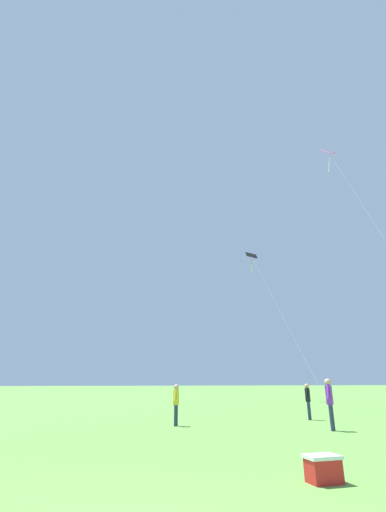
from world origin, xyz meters
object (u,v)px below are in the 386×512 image
object	(u,v)px
kite_pink_low	(333,160)
person_with_spool	(308,398)
person_in_red_shirt	(176,401)
kite_black_large	(254,262)
person_far_back	(330,399)
picnic_cooler	(323,469)

from	to	relation	value
kite_pink_low	person_with_spool	bearing A→B (deg)	-140.90
kite_pink_low	person_with_spool	size ratio (longest dim) A/B	14.99
person_in_red_shirt	kite_black_large	bearing A→B (deg)	55.21
person_far_back	kite_black_large	bearing A→B (deg)	70.10
person_in_red_shirt	person_with_spool	world-z (taller)	person_with_spool
person_far_back	picnic_cooler	world-z (taller)	person_far_back
person_far_back	picnic_cooler	size ratio (longest dim) A/B	2.98
kite_black_large	person_far_back	world-z (taller)	kite_black_large
kite_black_large	picnic_cooler	bearing A→B (deg)	-114.19
kite_black_large	kite_pink_low	distance (m)	12.89
kite_pink_low	person_in_red_shirt	distance (m)	29.22
person_in_red_shirt	person_far_back	bearing A→B (deg)	-30.99
person_with_spool	picnic_cooler	world-z (taller)	person_with_spool
person_in_red_shirt	picnic_cooler	xyz separation A→B (m)	(0.46, -9.18, -0.72)
kite_pink_low	person_far_back	distance (m)	27.62
kite_black_large	person_with_spool	xyz separation A→B (m)	(-6.39, -17.99, -13.15)
kite_pink_low	kite_black_large	bearing A→B (deg)	117.69
kite_black_large	kite_pink_low	bearing A→B (deg)	-62.31
kite_black_large	person_far_back	size ratio (longest dim) A/B	8.68
person_far_back	person_in_red_shirt	distance (m)	5.95
kite_pink_low	person_in_red_shirt	world-z (taller)	kite_pink_low
kite_pink_low	picnic_cooler	distance (m)	33.64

